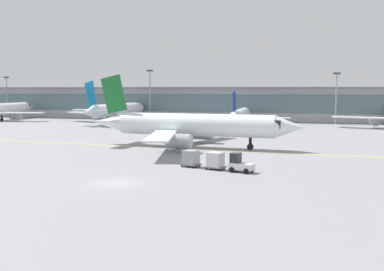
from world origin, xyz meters
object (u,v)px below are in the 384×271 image
at_px(gate_airplane_1, 118,110).
at_px(baggage_tug, 240,164).
at_px(apron_light_mast_0, 7,95).
at_px(cargo_dolly_lead, 215,160).
at_px(apron_light_mast_1, 150,93).
at_px(taxiing_regional_jet, 192,125).
at_px(cargo_dolly_trailing, 191,158).
at_px(apron_light_mast_2, 336,96).
at_px(gate_airplane_2, 240,115).

height_order(gate_airplane_1, baggage_tug, gate_airplane_1).
bearing_deg(apron_light_mast_0, gate_airplane_1, -15.26).
relative_size(cargo_dolly_lead, apron_light_mast_1, 0.17).
distance_m(taxiing_regional_jet, apron_light_mast_1, 61.76).
height_order(cargo_dolly_trailing, apron_light_mast_2, apron_light_mast_2).
bearing_deg(cargo_dolly_lead, taxiing_regional_jet, 129.47).
relative_size(gate_airplane_1, cargo_dolly_lead, 13.60).
height_order(cargo_dolly_lead, apron_light_mast_2, apron_light_mast_2).
relative_size(apron_light_mast_0, apron_light_mast_1, 0.89).
bearing_deg(baggage_tug, apron_light_mast_1, 133.96).
xyz_separation_m(baggage_tug, apron_light_mast_1, (-37.97, 73.99, 7.05)).
height_order(taxiing_regional_jet, apron_light_mast_2, apron_light_mast_2).
xyz_separation_m(gate_airplane_2, baggage_tug, (9.92, -62.44, -1.78)).
bearing_deg(taxiing_regional_jet, cargo_dolly_trailing, -72.11).
xyz_separation_m(taxiing_regional_jet, apron_light_mast_1, (-27.52, 55.10, 4.52)).
bearing_deg(cargo_dolly_lead, baggage_tug, -0.00).
relative_size(baggage_tug, apron_light_mast_2, 0.22).
height_order(taxiing_regional_jet, apron_light_mast_0, apron_light_mast_0).
relative_size(baggage_tug, cargo_dolly_lead, 1.17).
height_order(cargo_dolly_lead, apron_light_mast_0, apron_light_mast_0).
distance_m(taxiing_regional_jet, cargo_dolly_trailing, 17.77).
relative_size(cargo_dolly_trailing, apron_light_mast_0, 0.19).
relative_size(gate_airplane_2, apron_light_mast_1, 1.85).
bearing_deg(gate_airplane_2, cargo_dolly_lead, -175.31).
xyz_separation_m(baggage_tug, apron_light_mast_0, (-87.62, 75.95, 6.28)).
bearing_deg(cargo_dolly_trailing, apron_light_mast_0, 154.53).
relative_size(gate_airplane_1, apron_light_mast_1, 2.32).
distance_m(cargo_dolly_lead, apron_light_mast_1, 81.36).
bearing_deg(cargo_dolly_lead, apron_light_mast_1, 132.41).
bearing_deg(cargo_dolly_trailing, cargo_dolly_lead, 0.00).
height_order(cargo_dolly_trailing, apron_light_mast_0, apron_light_mast_0).
height_order(gate_airplane_1, gate_airplane_2, gate_airplane_1).
distance_m(cargo_dolly_lead, apron_light_mast_2, 73.60).
distance_m(gate_airplane_2, taxiing_regional_jet, 43.56).
xyz_separation_m(cargo_dolly_trailing, apron_light_mast_1, (-31.91, 72.16, 6.89)).
height_order(gate_airplane_1, cargo_dolly_trailing, gate_airplane_1).
relative_size(cargo_dolly_trailing, apron_light_mast_1, 0.17).
xyz_separation_m(cargo_dolly_lead, cargo_dolly_trailing, (-3.14, 0.95, 0.00)).
bearing_deg(baggage_tug, taxiing_regional_jet, 135.74).
distance_m(gate_airplane_2, baggage_tug, 63.25).
height_order(apron_light_mast_0, apron_light_mast_1, apron_light_mast_1).
bearing_deg(gate_airplane_2, apron_light_mast_1, 65.84).
height_order(taxiing_regional_jet, cargo_dolly_lead, taxiing_regional_jet).
distance_m(apron_light_mast_1, apron_light_mast_2, 51.19).
relative_size(apron_light_mast_0, apron_light_mast_2, 0.98).
distance_m(taxiing_regional_jet, apron_light_mast_2, 58.66).
relative_size(gate_airplane_1, taxiing_regional_jet, 0.98).
height_order(taxiing_regional_jet, baggage_tug, taxiing_regional_jet).
height_order(gate_airplane_2, apron_light_mast_0, apron_light_mast_0).
xyz_separation_m(gate_airplane_2, cargo_dolly_lead, (7.00, -61.56, -1.62)).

